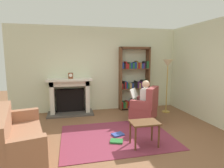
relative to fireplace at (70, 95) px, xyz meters
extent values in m
plane|color=brown|center=(0.98, -2.30, -0.58)|extent=(14.00, 14.00, 0.00)
cube|color=beige|center=(0.98, 0.25, 0.77)|extent=(5.60, 0.10, 2.70)
cube|color=beige|center=(3.63, -1.05, 0.77)|extent=(0.10, 5.20, 2.70)
cube|color=maroon|center=(0.98, -2.00, -0.58)|extent=(2.40, 1.80, 0.01)
cube|color=#4C4742|center=(0.00, -0.12, -0.56)|extent=(1.37, 0.64, 0.05)
cube|color=black|center=(0.00, 0.10, -0.18)|extent=(0.85, 0.20, 0.70)
cube|color=silver|center=(-0.52, -0.02, -0.06)|extent=(0.12, 0.44, 1.04)
cube|color=silver|center=(0.52, -0.02, -0.06)|extent=(0.12, 0.44, 1.04)
cube|color=silver|center=(0.00, -0.02, 0.38)|extent=(1.17, 0.44, 0.16)
cube|color=silver|center=(0.00, -0.08, 0.49)|extent=(1.33, 0.56, 0.06)
cylinder|color=brown|center=(0.03, -0.10, 0.61)|extent=(0.14, 0.14, 0.17)
cylinder|color=white|center=(0.03, -0.16, 0.63)|extent=(0.10, 0.01, 0.10)
cube|color=brown|center=(1.62, 0.04, 0.45)|extent=(0.04, 0.32, 2.07)
cube|color=brown|center=(2.58, 0.04, 0.45)|extent=(0.04, 0.32, 2.07)
cube|color=brown|center=(2.10, 0.04, 1.47)|extent=(1.00, 0.32, 0.04)
cube|color=brown|center=(2.10, 0.04, -0.52)|extent=(0.96, 0.32, 0.02)
cube|color=maroon|center=(1.67, 0.03, -0.41)|extent=(0.04, 0.26, 0.20)
cube|color=#1E592D|center=(1.74, 0.03, -0.42)|extent=(0.08, 0.26, 0.18)
cube|color=brown|center=(1.81, 0.03, -0.41)|extent=(0.05, 0.26, 0.20)
cube|color=maroon|center=(1.87, 0.03, -0.41)|extent=(0.06, 0.26, 0.21)
cube|color=navy|center=(1.95, 0.03, -0.43)|extent=(0.08, 0.26, 0.17)
cube|color=black|center=(2.04, 0.03, -0.38)|extent=(0.08, 0.26, 0.26)
cube|color=#4C1E59|center=(2.11, 0.03, -0.40)|extent=(0.04, 0.26, 0.23)
cube|color=#997F4C|center=(2.18, 0.03, -0.42)|extent=(0.09, 0.26, 0.19)
cube|color=maroon|center=(2.24, 0.03, -0.42)|extent=(0.04, 0.26, 0.18)
cube|color=#4C1E59|center=(2.29, 0.03, -0.39)|extent=(0.04, 0.26, 0.25)
cube|color=navy|center=(2.34, 0.03, -0.43)|extent=(0.05, 0.26, 0.17)
cube|color=black|center=(2.39, 0.03, -0.41)|extent=(0.04, 0.26, 0.19)
cube|color=maroon|center=(2.46, 0.03, -0.40)|extent=(0.08, 0.26, 0.22)
cube|color=#4C1E59|center=(2.54, 0.03, -0.40)|extent=(0.06, 0.26, 0.22)
cube|color=brown|center=(2.10, 0.04, 0.13)|extent=(0.96, 0.32, 0.02)
cube|color=maroon|center=(1.67, 0.03, 0.22)|extent=(0.04, 0.26, 0.16)
cube|color=black|center=(1.72, 0.03, 0.26)|extent=(0.04, 0.26, 0.24)
cube|color=maroon|center=(1.77, 0.03, 0.24)|extent=(0.04, 0.26, 0.21)
cube|color=navy|center=(1.82, 0.03, 0.25)|extent=(0.05, 0.26, 0.22)
cube|color=#1E592D|center=(1.88, 0.03, 0.22)|extent=(0.06, 0.26, 0.16)
cube|color=#997F4C|center=(1.95, 0.03, 0.23)|extent=(0.08, 0.26, 0.17)
cube|color=navy|center=(2.02, 0.03, 0.22)|extent=(0.07, 0.26, 0.16)
cube|color=black|center=(2.09, 0.03, 0.23)|extent=(0.07, 0.26, 0.18)
cube|color=black|center=(2.16, 0.03, 0.26)|extent=(0.05, 0.26, 0.23)
cube|color=#4C1E59|center=(2.21, 0.03, 0.24)|extent=(0.04, 0.26, 0.21)
cube|color=#997F4C|center=(2.27, 0.03, 0.22)|extent=(0.06, 0.26, 0.17)
cube|color=#4C1E59|center=(2.33, 0.03, 0.24)|extent=(0.05, 0.26, 0.21)
cube|color=black|center=(2.40, 0.03, 0.27)|extent=(0.07, 0.26, 0.25)
cube|color=maroon|center=(2.46, 0.03, 0.23)|extent=(0.06, 0.26, 0.18)
cube|color=#1E592D|center=(2.53, 0.03, 0.26)|extent=(0.06, 0.26, 0.25)
cube|color=brown|center=(2.10, 0.04, 0.78)|extent=(0.96, 0.32, 0.02)
cube|color=navy|center=(1.68, 0.03, 0.89)|extent=(0.05, 0.26, 0.20)
cube|color=black|center=(1.74, 0.03, 0.87)|extent=(0.04, 0.26, 0.17)
cube|color=maroon|center=(1.79, 0.03, 0.90)|extent=(0.04, 0.26, 0.23)
cube|color=maroon|center=(1.85, 0.03, 0.87)|extent=(0.07, 0.26, 0.16)
cube|color=#1E592D|center=(1.91, 0.03, 0.89)|extent=(0.04, 0.26, 0.19)
cube|color=navy|center=(1.96, 0.03, 0.89)|extent=(0.06, 0.26, 0.19)
cube|color=#1E592D|center=(2.03, 0.03, 0.88)|extent=(0.06, 0.26, 0.18)
cube|color=navy|center=(2.11, 0.03, 0.90)|extent=(0.07, 0.26, 0.21)
cube|color=brown|center=(2.17, 0.03, 0.91)|extent=(0.04, 0.26, 0.25)
cube|color=maroon|center=(2.23, 0.03, 0.89)|extent=(0.06, 0.26, 0.19)
cube|color=brown|center=(2.28, 0.03, 0.89)|extent=(0.05, 0.26, 0.20)
cube|color=navy|center=(2.35, 0.03, 0.87)|extent=(0.07, 0.26, 0.16)
cube|color=#4C1E59|center=(2.40, 0.03, 0.88)|extent=(0.04, 0.26, 0.18)
cube|color=black|center=(2.45, 0.03, 0.91)|extent=(0.06, 0.26, 0.23)
cube|color=#1E592D|center=(2.53, 0.03, 0.91)|extent=(0.08, 0.26, 0.23)
cube|color=brown|center=(2.10, 0.04, 1.43)|extent=(0.96, 0.32, 0.02)
cylinder|color=#331E14|center=(1.90, -0.88, -0.52)|extent=(0.05, 0.05, 0.12)
cylinder|color=#331E14|center=(1.57, -1.27, -0.52)|extent=(0.05, 0.05, 0.12)
cylinder|color=#331E14|center=(2.27, -1.19, -0.52)|extent=(0.05, 0.05, 0.12)
cylinder|color=#331E14|center=(1.94, -1.58, -0.52)|extent=(0.05, 0.05, 0.12)
cube|color=#923D3D|center=(1.92, -1.23, -0.31)|extent=(0.87, 0.88, 0.30)
cube|color=#923D3D|center=(2.10, -1.39, 0.11)|extent=(0.54, 0.59, 0.55)
cube|color=#923D3D|center=(2.10, -1.02, -0.05)|extent=(0.49, 0.44, 0.22)
cube|color=#923D3D|center=(1.75, -1.44, -0.05)|extent=(0.49, 0.44, 0.22)
cube|color=silver|center=(1.96, -1.26, 0.09)|extent=(0.36, 0.37, 0.50)
sphere|color=#D8AD8C|center=(1.96, -1.26, 0.46)|extent=(0.20, 0.20, 0.20)
cube|color=#191E3F|center=(1.86, -1.07, -0.11)|extent=(0.38, 0.35, 0.12)
cube|color=#191E3F|center=(1.75, -1.19, -0.11)|extent=(0.38, 0.35, 0.12)
cylinder|color=#191E3F|center=(1.71, -0.95, -0.37)|extent=(0.10, 0.10, 0.42)
cylinder|color=#191E3F|center=(1.61, -1.07, -0.37)|extent=(0.10, 0.10, 0.42)
cube|color=white|center=(1.71, -1.05, 0.19)|extent=(0.32, 0.34, 0.25)
cube|color=#9C694D|center=(-0.86, -2.39, -0.38)|extent=(1.06, 1.81, 0.40)
cube|color=#9C694D|center=(-1.13, -2.45, 0.04)|extent=(0.57, 1.70, 0.45)
cube|color=#9C694D|center=(-0.69, -3.14, -0.06)|extent=(0.72, 0.31, 0.24)
cube|color=#9C694D|center=(-1.03, -1.63, -0.06)|extent=(0.72, 0.31, 0.24)
cube|color=brown|center=(1.41, -2.52, -0.10)|extent=(0.56, 0.39, 0.03)
cylinder|color=brown|center=(1.17, -2.68, -0.35)|extent=(0.04, 0.04, 0.47)
cylinder|color=brown|center=(1.64, -2.68, -0.35)|extent=(0.04, 0.04, 0.47)
cylinder|color=brown|center=(1.17, -2.37, -0.35)|extent=(0.04, 0.04, 0.47)
cylinder|color=brown|center=(1.64, -2.37, -0.35)|extent=(0.04, 0.04, 0.47)
cube|color=#334CA5|center=(1.02, -1.95, -0.55)|extent=(0.29, 0.25, 0.04)
cube|color=#267233|center=(0.91, -2.27, -0.55)|extent=(0.31, 0.27, 0.04)
cylinder|color=#B7933F|center=(2.98, -0.56, -0.57)|extent=(0.24, 0.24, 0.03)
cylinder|color=#B7933F|center=(2.98, -0.56, 0.16)|extent=(0.03, 0.03, 1.44)
cone|color=beige|center=(2.98, -0.56, 0.98)|extent=(0.32, 0.32, 0.22)
camera|label=1|loc=(0.01, -5.76, 1.18)|focal=29.63mm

